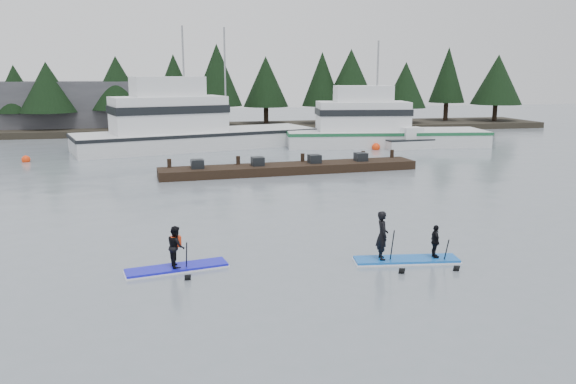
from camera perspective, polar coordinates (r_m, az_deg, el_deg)
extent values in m
plane|color=slate|center=(17.30, 4.14, -7.62)|extent=(160.00, 160.00, 0.00)
cube|color=#2D281E|center=(58.09, -7.39, 6.46)|extent=(70.00, 8.00, 0.60)
cube|color=#4C4C51|center=(60.48, -21.08, 8.07)|extent=(18.00, 6.00, 5.00)
cube|color=silver|center=(45.12, -9.14, 4.61)|extent=(19.38, 9.94, 2.49)
cube|color=white|center=(44.22, -12.03, 7.73)|extent=(9.09, 5.83, 2.70)
cylinder|color=gray|center=(44.48, -10.53, 11.19)|extent=(0.14, 0.14, 7.93)
cube|color=silver|center=(46.76, 9.82, 4.83)|extent=(16.53, 6.69, 2.29)
cube|color=white|center=(46.10, 7.58, 7.67)|extent=(7.60, 4.24, 2.29)
cylinder|color=gray|center=(46.23, 9.05, 10.59)|extent=(0.14, 0.14, 7.05)
cube|color=silver|center=(45.95, 13.38, 4.88)|extent=(6.48, 2.61, 0.74)
cube|color=black|center=(33.34, 0.26, 2.42)|extent=(15.54, 3.18, 0.51)
sphere|color=#FF390C|center=(44.12, 8.92, 4.29)|extent=(0.63, 0.63, 0.63)
sphere|color=#FF390C|center=(41.33, -25.06, 2.79)|extent=(0.56, 0.56, 0.56)
cube|color=#1515CC|center=(17.34, -11.22, -7.58)|extent=(3.10, 1.27, 0.11)
imported|color=black|center=(17.13, -11.31, -5.43)|extent=(0.58, 0.68, 1.25)
cube|color=red|center=(17.08, -11.33, -4.95)|extent=(0.33, 0.25, 0.32)
cylinder|color=black|center=(17.11, -10.28, -7.03)|extent=(0.07, 0.88, 1.49)
cube|color=blue|center=(18.11, 11.93, -6.76)|extent=(3.31, 1.17, 0.11)
imported|color=black|center=(17.66, 9.55, -4.35)|extent=(0.43, 0.60, 1.53)
cylinder|color=black|center=(17.65, 10.47, -5.92)|extent=(0.28, 0.91, 1.59)
imported|color=black|center=(18.21, 14.74, -4.87)|extent=(0.33, 0.64, 1.05)
cylinder|color=black|center=(18.24, 15.63, -6.45)|extent=(0.26, 0.82, 1.42)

